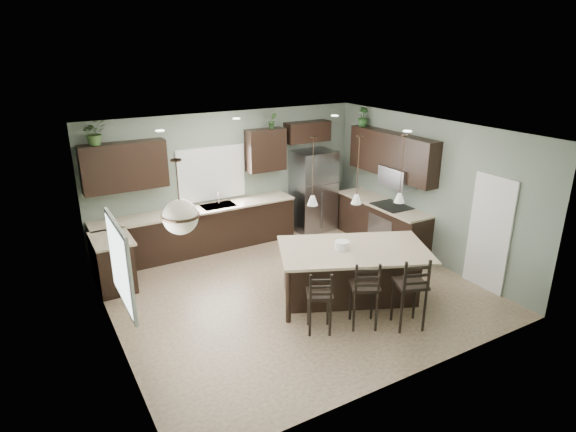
# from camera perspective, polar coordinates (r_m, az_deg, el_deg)

# --- Properties ---
(ground) EXTENTS (6.00, 6.00, 0.00)m
(ground) POSITION_cam_1_polar(r_m,az_deg,el_deg) (8.58, 0.76, -8.79)
(ground) COLOR #9E8466
(ground) RESTS_ON ground
(pantry_door) EXTENTS (0.04, 0.82, 2.04)m
(pantry_door) POSITION_cam_1_polar(r_m,az_deg,el_deg) (8.96, 22.75, -1.94)
(pantry_door) COLOR white
(pantry_door) RESTS_ON ground
(window_back) EXTENTS (1.35, 0.02, 1.00)m
(window_back) POSITION_cam_1_polar(r_m,az_deg,el_deg) (10.16, -9.08, 4.99)
(window_back) COLOR white
(window_back) RESTS_ON room_shell
(window_left) EXTENTS (0.02, 1.10, 1.00)m
(window_left) POSITION_cam_1_polar(r_m,az_deg,el_deg) (6.28, -19.39, -5.39)
(window_left) COLOR white
(window_left) RESTS_ON room_shell
(left_return_cabs) EXTENTS (0.60, 0.90, 0.90)m
(left_return_cabs) POSITION_cam_1_polar(r_m,az_deg,el_deg) (9.03, -20.01, -5.36)
(left_return_cabs) COLOR black
(left_return_cabs) RESTS_ON ground
(left_return_countertop) EXTENTS (0.66, 0.96, 0.04)m
(left_return_countertop) POSITION_cam_1_polar(r_m,az_deg,el_deg) (8.85, -20.23, -2.58)
(left_return_countertop) COLOR beige
(left_return_countertop) RESTS_ON left_return_cabs
(back_lower_cabs) EXTENTS (4.20, 0.60, 0.90)m
(back_lower_cabs) POSITION_cam_1_polar(r_m,az_deg,el_deg) (10.10, -10.53, -1.77)
(back_lower_cabs) COLOR black
(back_lower_cabs) RESTS_ON ground
(back_countertop) EXTENTS (4.20, 0.66, 0.04)m
(back_countertop) POSITION_cam_1_polar(r_m,az_deg,el_deg) (9.92, -10.66, 0.72)
(back_countertop) COLOR beige
(back_countertop) RESTS_ON back_lower_cabs
(sink_inset) EXTENTS (0.70, 0.45, 0.01)m
(sink_inset) POSITION_cam_1_polar(r_m,az_deg,el_deg) (10.06, -8.26, 1.23)
(sink_inset) COLOR gray
(sink_inset) RESTS_ON back_countertop
(faucet) EXTENTS (0.02, 0.02, 0.28)m
(faucet) POSITION_cam_1_polar(r_m,az_deg,el_deg) (9.99, -8.23, 1.97)
(faucet) COLOR silver
(faucet) RESTS_ON back_countertop
(back_upper_left) EXTENTS (1.55, 0.34, 0.90)m
(back_upper_left) POSITION_cam_1_polar(r_m,az_deg,el_deg) (9.46, -18.81, 5.57)
(back_upper_left) COLOR black
(back_upper_left) RESTS_ON room_shell
(back_upper_right) EXTENTS (0.85, 0.34, 0.90)m
(back_upper_right) POSITION_cam_1_polar(r_m,az_deg,el_deg) (10.41, -2.67, 7.83)
(back_upper_right) COLOR black
(back_upper_right) RESTS_ON room_shell
(fridge_header) EXTENTS (1.05, 0.34, 0.45)m
(fridge_header) POSITION_cam_1_polar(r_m,az_deg,el_deg) (10.86, 2.31, 9.95)
(fridge_header) COLOR black
(fridge_header) RESTS_ON room_shell
(right_lower_cabs) EXTENTS (0.60, 2.35, 0.90)m
(right_lower_cabs) POSITION_cam_1_polar(r_m,az_deg,el_deg) (10.50, 11.08, -0.95)
(right_lower_cabs) COLOR black
(right_lower_cabs) RESTS_ON ground
(right_countertop) EXTENTS (0.66, 2.35, 0.04)m
(right_countertop) POSITION_cam_1_polar(r_m,az_deg,el_deg) (10.34, 11.16, 1.46)
(right_countertop) COLOR beige
(right_countertop) RESTS_ON right_lower_cabs
(cooktop) EXTENTS (0.58, 0.75, 0.02)m
(cooktop) POSITION_cam_1_polar(r_m,az_deg,el_deg) (10.13, 12.18, 1.17)
(cooktop) COLOR black
(cooktop) RESTS_ON right_countertop
(wall_oven_front) EXTENTS (0.01, 0.72, 0.60)m
(wall_oven_front) POSITION_cam_1_polar(r_m,az_deg,el_deg) (10.12, 10.77, -1.74)
(wall_oven_front) COLOR gray
(wall_oven_front) RESTS_ON right_lower_cabs
(right_upper_cabs) EXTENTS (0.34, 2.35, 0.90)m
(right_upper_cabs) POSITION_cam_1_polar(r_m,az_deg,el_deg) (10.16, 12.19, 7.11)
(right_upper_cabs) COLOR black
(right_upper_cabs) RESTS_ON room_shell
(microwave) EXTENTS (0.40, 0.75, 0.40)m
(microwave) POSITION_cam_1_polar(r_m,az_deg,el_deg) (10.03, 12.85, 4.54)
(microwave) COLOR gray
(microwave) RESTS_ON right_upper_cabs
(refrigerator) EXTENTS (0.90, 0.74, 1.85)m
(refrigerator) POSITION_cam_1_polar(r_m,az_deg,el_deg) (11.03, 3.02, 3.02)
(refrigerator) COLOR gray
(refrigerator) RESTS_ON ground
(kitchen_island) EXTENTS (2.78, 2.26, 0.92)m
(kitchen_island) POSITION_cam_1_polar(r_m,az_deg,el_deg) (8.18, 7.66, -6.83)
(kitchen_island) COLOR black
(kitchen_island) RESTS_ON ground
(serving_dish) EXTENTS (0.24, 0.24, 0.14)m
(serving_dish) POSITION_cam_1_polar(r_m,az_deg,el_deg) (7.92, 6.42, -3.46)
(serving_dish) COLOR white
(serving_dish) RESTS_ON kitchen_island
(bar_stool_left) EXTENTS (0.51, 0.51, 1.02)m
(bar_stool_left) POSITION_cam_1_polar(r_m,az_deg,el_deg) (7.25, 3.74, -9.97)
(bar_stool_left) COLOR black
(bar_stool_left) RESTS_ON ground
(bar_stool_center) EXTENTS (0.56, 0.56, 1.12)m
(bar_stool_center) POSITION_cam_1_polar(r_m,az_deg,el_deg) (7.42, 9.00, -8.98)
(bar_stool_center) COLOR black
(bar_stool_center) RESTS_ON ground
(bar_stool_right) EXTENTS (0.57, 0.57, 1.19)m
(bar_stool_right) POSITION_cam_1_polar(r_m,az_deg,el_deg) (7.53, 14.20, -8.65)
(bar_stool_right) COLOR black
(bar_stool_right) RESTS_ON ground
(pendant_left) EXTENTS (0.17, 0.17, 1.10)m
(pendant_left) POSITION_cam_1_polar(r_m,az_deg,el_deg) (7.42, 3.00, 5.31)
(pendant_left) COLOR silver
(pendant_left) RESTS_ON room_shell
(pendant_center) EXTENTS (0.17, 0.17, 1.10)m
(pendant_center) POSITION_cam_1_polar(r_m,az_deg,el_deg) (7.56, 8.28, 5.39)
(pendant_center) COLOR silver
(pendant_center) RESTS_ON room_shell
(pendant_right) EXTENTS (0.17, 0.17, 1.10)m
(pendant_right) POSITION_cam_1_polar(r_m,az_deg,el_deg) (7.75, 13.33, 5.42)
(pendant_right) COLOR white
(pendant_right) RESTS_ON room_shell
(chandelier) EXTENTS (0.49, 0.49, 0.98)m
(chandelier) POSITION_cam_1_polar(r_m,az_deg,el_deg) (6.10, -12.82, 2.20)
(chandelier) COLOR beige
(chandelier) RESTS_ON room_shell
(plant_back_left) EXTENTS (0.45, 0.40, 0.45)m
(plant_back_left) POSITION_cam_1_polar(r_m,az_deg,el_deg) (9.23, -21.99, 9.16)
(plant_back_left) COLOR #304D22
(plant_back_left) RESTS_ON back_upper_left
(plant_back_right) EXTENTS (0.21, 0.19, 0.33)m
(plant_back_right) POSITION_cam_1_polar(r_m,az_deg,el_deg) (10.34, -1.87, 11.23)
(plant_back_right) COLOR #26471F
(plant_back_right) RESTS_ON back_upper_right
(plant_right_wall) EXTENTS (0.27, 0.27, 0.41)m
(plant_right_wall) POSITION_cam_1_polar(r_m,az_deg,el_deg) (10.75, 8.88, 11.55)
(plant_right_wall) COLOR #2B5927
(plant_right_wall) RESTS_ON right_upper_cabs
(room_shell) EXTENTS (6.00, 6.00, 6.00)m
(room_shell) POSITION_cam_1_polar(r_m,az_deg,el_deg) (7.91, 0.82, 2.09)
(room_shell) COLOR slate
(room_shell) RESTS_ON ground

